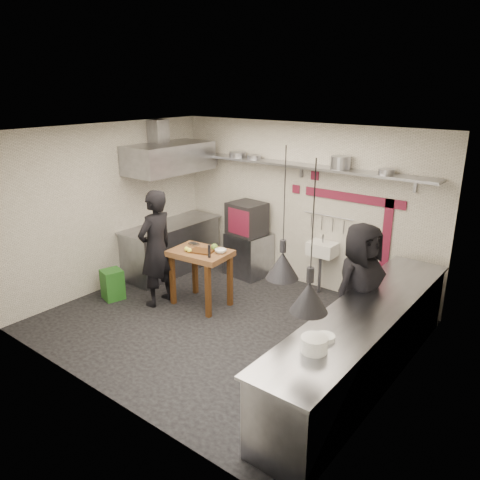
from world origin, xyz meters
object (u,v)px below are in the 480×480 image
Objects in this scene: chef_left at (156,248)px; oven_stand at (249,254)px; prep_table at (201,278)px; green_bin at (113,284)px; chef_right at (359,289)px; combi_oven at (247,218)px.

oven_stand is at bearing 164.28° from chef_left.
prep_table is at bearing 120.54° from chef_left.
chef_left is (-0.59, -0.39, 0.48)m from prep_table.
chef_right is at bearing 14.74° from green_bin.
green_bin is (-1.13, -2.18, -0.84)m from combi_oven.
prep_table is 0.85m from chef_left.
green_bin is 1.05m from chef_left.
prep_table is at bearing 110.90° from chef_right.
prep_table is at bearing 29.68° from green_bin.
chef_right is at bearing -16.71° from combi_oven.
chef_left is at bearing -96.21° from oven_stand.
combi_oven reaches higher than prep_table.
chef_right is at bearing 0.29° from prep_table.
oven_stand is 0.45× the size of chef_right.
chef_left reaches higher than combi_oven.
chef_right is (2.53, 0.27, 0.42)m from prep_table.
green_bin is at bearing 119.64° from chef_right.
prep_table is at bearing -76.35° from combi_oven.
oven_stand is 1.99m from chef_left.
combi_oven is 2.59m from green_bin.
green_bin is at bearing -110.58° from oven_stand.
chef_left is at bearing 116.74° from chef_right.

